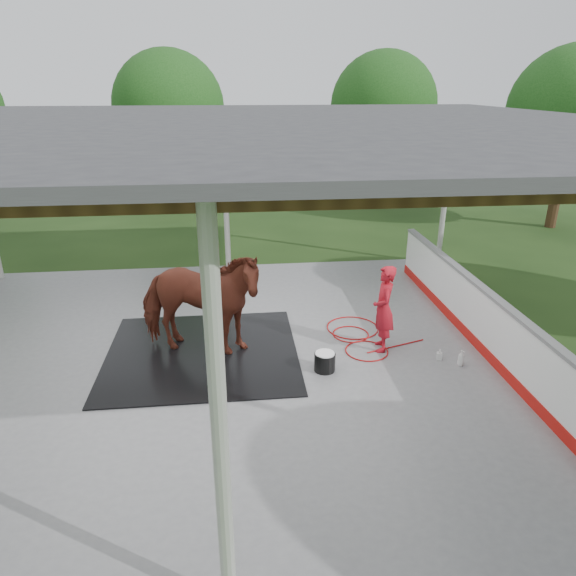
{
  "coord_description": "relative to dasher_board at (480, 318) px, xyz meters",
  "views": [
    {
      "loc": [
        0.18,
        -8.09,
        4.6
      ],
      "look_at": [
        1.06,
        0.03,
        1.33
      ],
      "focal_mm": 32.0,
      "sensor_mm": 36.0,
      "label": 1
    }
  ],
  "objects": [
    {
      "name": "ground",
      "position": [
        -4.6,
        0.0,
        -0.59
      ],
      "size": [
        100.0,
        100.0,
        0.0
      ],
      "primitive_type": "plane",
      "color": "#1E3814"
    },
    {
      "name": "concrete_slab",
      "position": [
        -4.6,
        0.0,
        -0.57
      ],
      "size": [
        12.0,
        10.0,
        0.05
      ],
      "primitive_type": "cube",
      "color": "slate",
      "rests_on": "ground"
    },
    {
      "name": "pavilion_structure",
      "position": [
        -4.6,
        -0.0,
        3.37
      ],
      "size": [
        12.6,
        10.6,
        4.05
      ],
      "color": "beige",
      "rests_on": "ground"
    },
    {
      "name": "dasher_board",
      "position": [
        0.0,
        0.0,
        0.0
      ],
      "size": [
        0.16,
        8.0,
        1.15
      ],
      "color": "#B5130F",
      "rests_on": "concrete_slab"
    },
    {
      "name": "tree_belt",
      "position": [
        -4.3,
        0.9,
        3.2
      ],
      "size": [
        28.0,
        28.0,
        5.8
      ],
      "color": "#382314",
      "rests_on": "ground"
    },
    {
      "name": "rubber_mat",
      "position": [
        -5.08,
        0.21,
        -0.53
      ],
      "size": [
        3.41,
        3.19,
        0.03
      ],
      "primitive_type": "cube",
      "color": "black",
      "rests_on": "concrete_slab"
    },
    {
      "name": "horse",
      "position": [
        -5.08,
        0.21,
        0.46
      ],
      "size": [
        2.5,
        1.6,
        1.95
      ],
      "primitive_type": "imported",
      "rotation": [
        0.0,
        0.0,
        1.32
      ],
      "color": "maroon",
      "rests_on": "rubber_mat"
    },
    {
      "name": "handler",
      "position": [
        -1.82,
        0.04,
        0.26
      ],
      "size": [
        0.47,
        0.64,
        1.61
      ],
      "primitive_type": "imported",
      "rotation": [
        0.0,
        0.0,
        -1.72
      ],
      "color": "#AB121F",
      "rests_on": "concrete_slab"
    },
    {
      "name": "wash_bucket",
      "position": [
        -2.98,
        -0.61,
        -0.37
      ],
      "size": [
        0.36,
        0.36,
        0.33
      ],
      "color": "black",
      "rests_on": "concrete_slab"
    },
    {
      "name": "soap_bottle_a",
      "position": [
        -0.61,
        -0.7,
        -0.4
      ],
      "size": [
        0.15,
        0.15,
        0.29
      ],
      "primitive_type": "imported",
      "rotation": [
        0.0,
        0.0,
        0.57
      ],
      "color": "silver",
      "rests_on": "concrete_slab"
    },
    {
      "name": "soap_bottle_b",
      "position": [
        -0.9,
        -0.46,
        -0.44
      ],
      "size": [
        0.11,
        0.11,
        0.2
      ],
      "primitive_type": "imported",
      "rotation": [
        0.0,
        0.0,
        -0.28
      ],
      "color": "#338CD8",
      "rests_on": "concrete_slab"
    },
    {
      "name": "hose_coil",
      "position": [
        -2.15,
        0.58,
        -0.53
      ],
      "size": [
        1.74,
        1.87,
        0.02
      ],
      "color": "#A40B0C",
      "rests_on": "concrete_slab"
    }
  ]
}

